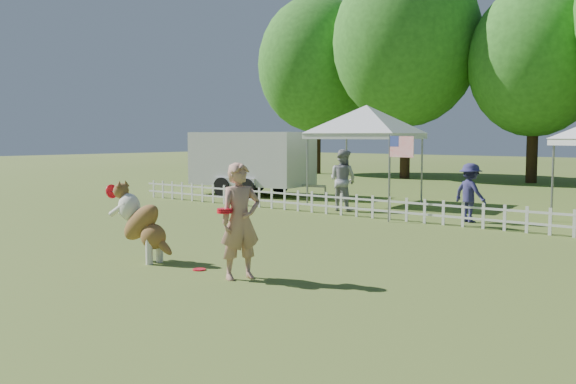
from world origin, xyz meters
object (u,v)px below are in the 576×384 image
(cargo_trailer, at_px, (252,163))
(handler, at_px, (240,221))
(flag_pole, at_px, (389,178))
(canopy_tent_left, at_px, (366,156))
(frisbee_on_turf, at_px, (199,269))
(spectator_b, at_px, (470,193))
(dog, at_px, (142,223))
(spectator_a, at_px, (343,180))

(cargo_trailer, bearing_deg, handler, -56.54)
(flag_pole, bearing_deg, canopy_tent_left, 143.65)
(frisbee_on_turf, bearing_deg, flag_pole, 95.38)
(spectator_b, bearing_deg, frisbee_on_turf, 103.15)
(canopy_tent_left, relative_size, cargo_trailer, 0.57)
(dog, relative_size, frisbee_on_turf, 6.36)
(spectator_b, bearing_deg, cargo_trailer, 7.16)
(dog, xyz_separation_m, flag_pole, (0.62, 7.08, 0.42))
(dog, height_order, flag_pole, flag_pole)
(handler, xyz_separation_m, flag_pole, (-1.60, 6.97, 0.22))
(frisbee_on_turf, distance_m, flag_pole, 7.06)
(frisbee_on_turf, bearing_deg, handler, -1.19)
(handler, height_order, spectator_a, spectator_a)
(handler, bearing_deg, cargo_trailer, 64.34)
(spectator_a, bearing_deg, cargo_trailer, -18.70)
(dog, height_order, spectator_b, spectator_b)
(handler, bearing_deg, canopy_tent_left, 45.34)
(frisbee_on_turf, height_order, spectator_a, spectator_a)
(frisbee_on_turf, xyz_separation_m, flag_pole, (-0.65, 6.95, 1.09))
(cargo_trailer, height_order, spectator_a, cargo_trailer)
(dog, relative_size, spectator_a, 0.76)
(canopy_tent_left, bearing_deg, spectator_a, -84.05)
(frisbee_on_turf, height_order, flag_pole, flag_pole)
(handler, xyz_separation_m, frisbee_on_turf, (-0.94, 0.02, -0.86))
(flag_pole, bearing_deg, frisbee_on_turf, -71.41)
(dog, distance_m, cargo_trailer, 12.61)
(frisbee_on_turf, distance_m, spectator_a, 8.80)
(dog, xyz_separation_m, frisbee_on_turf, (1.27, 0.14, -0.66))
(spectator_a, height_order, spectator_b, spectator_a)
(dog, bearing_deg, spectator_a, 94.90)
(dog, bearing_deg, handler, -3.44)
(handler, bearing_deg, frisbee_on_turf, 110.91)
(cargo_trailer, relative_size, spectator_a, 3.01)
(frisbee_on_turf, bearing_deg, spectator_b, 83.69)
(frisbee_on_turf, bearing_deg, dog, -173.94)
(handler, relative_size, cargo_trailer, 0.33)
(spectator_b, bearing_deg, flag_pole, 58.87)
(canopy_tent_left, distance_m, cargo_trailer, 4.94)
(cargo_trailer, height_order, spectator_b, cargo_trailer)
(handler, relative_size, dog, 1.30)
(cargo_trailer, relative_size, spectator_b, 3.60)
(handler, distance_m, dog, 2.23)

